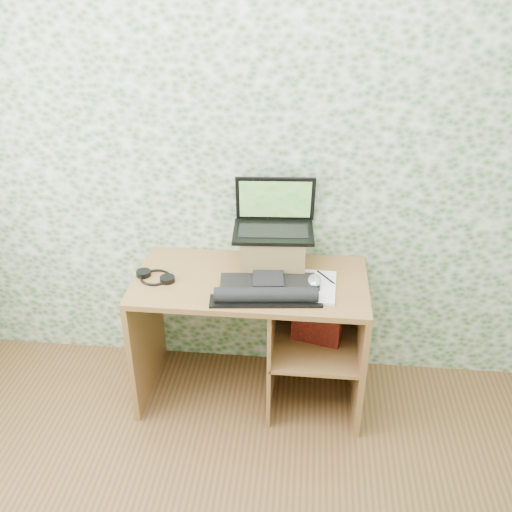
# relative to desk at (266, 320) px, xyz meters

# --- Properties ---
(wall_back) EXTENTS (3.50, 0.00, 3.50)m
(wall_back) POSITION_rel_desk_xyz_m (-0.08, 0.28, 0.82)
(wall_back) COLOR silver
(wall_back) RESTS_ON ground
(desk) EXTENTS (1.20, 0.60, 0.75)m
(desk) POSITION_rel_desk_xyz_m (0.00, 0.00, 0.00)
(desk) COLOR brown
(desk) RESTS_ON floor
(riser) EXTENTS (0.34, 0.29, 0.20)m
(riser) POSITION_rel_desk_xyz_m (0.03, 0.12, 0.37)
(riser) COLOR olive
(riser) RESTS_ON desk
(laptop) EXTENTS (0.43, 0.32, 0.28)m
(laptop) POSITION_rel_desk_xyz_m (0.03, 0.16, 0.53)
(laptop) COLOR black
(laptop) RESTS_ON riser
(keyboard) EXTENTS (0.55, 0.32, 0.08)m
(keyboard) POSITION_rel_desk_xyz_m (0.02, -0.16, 0.30)
(keyboard) COLOR black
(keyboard) RESTS_ON desk
(headphones) EXTENTS (0.21, 0.20, 0.03)m
(headphones) POSITION_rel_desk_xyz_m (-0.57, -0.07, 0.28)
(headphones) COLOR black
(headphones) RESTS_ON desk
(notepad) EXTENTS (0.23, 0.32, 0.01)m
(notepad) POSITION_rel_desk_xyz_m (0.25, -0.08, 0.28)
(notepad) COLOR white
(notepad) RESTS_ON desk
(mouse) EXTENTS (0.07, 0.11, 0.04)m
(mouse) POSITION_rel_desk_xyz_m (0.25, -0.08, 0.30)
(mouse) COLOR silver
(mouse) RESTS_ON notepad
(pen) EXTENTS (0.09, 0.12, 0.01)m
(pen) POSITION_rel_desk_xyz_m (0.31, 0.00, 0.29)
(pen) COLOR black
(pen) RESTS_ON notepad
(red_box) EXTENTS (0.27, 0.14, 0.31)m
(red_box) POSITION_rel_desk_xyz_m (0.27, -0.03, 0.06)
(red_box) COLOR #9E180E
(red_box) RESTS_ON desk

